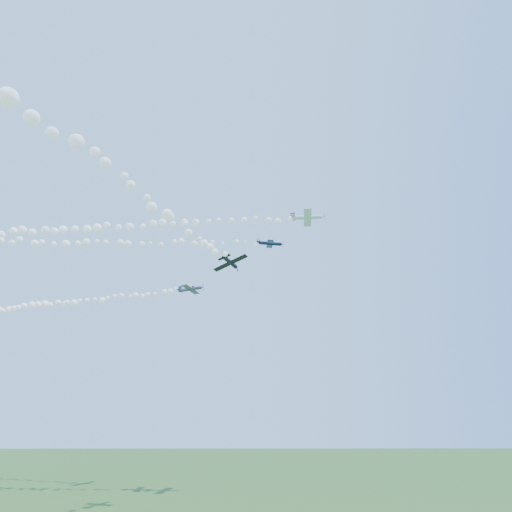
{
  "coord_description": "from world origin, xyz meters",
  "views": [
    {
      "loc": [
        3.11,
        -89.02,
        13.37
      ],
      "look_at": [
        4.17,
        -5.55,
        45.05
      ],
      "focal_mm": 30.0,
      "sensor_mm": 36.0,
      "label": 1
    }
  ],
  "objects_px": {
    "plane_grey": "(191,289)",
    "plane_black": "(230,262)",
    "plane_white": "(307,217)",
    "plane_navy": "(270,243)"
  },
  "relations": [
    {
      "from": "plane_white",
      "to": "plane_navy",
      "type": "bearing_deg",
      "value": 168.12
    },
    {
      "from": "plane_grey",
      "to": "plane_black",
      "type": "distance_m",
      "value": 25.98
    },
    {
      "from": "plane_white",
      "to": "plane_grey",
      "type": "bearing_deg",
      "value": 160.66
    },
    {
      "from": "plane_white",
      "to": "plane_black",
      "type": "distance_m",
      "value": 24.18
    },
    {
      "from": "plane_white",
      "to": "plane_grey",
      "type": "xyz_separation_m",
      "value": [
        -26.16,
        12.67,
        -12.51
      ]
    },
    {
      "from": "plane_white",
      "to": "plane_grey",
      "type": "height_order",
      "value": "plane_white"
    },
    {
      "from": "plane_navy",
      "to": "plane_grey",
      "type": "distance_m",
      "value": 21.95
    },
    {
      "from": "plane_navy",
      "to": "plane_grey",
      "type": "height_order",
      "value": "plane_navy"
    },
    {
      "from": "plane_navy",
      "to": "plane_black",
      "type": "height_order",
      "value": "plane_navy"
    },
    {
      "from": "plane_navy",
      "to": "plane_white",
      "type": "bearing_deg",
      "value": -19.25
    }
  ]
}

